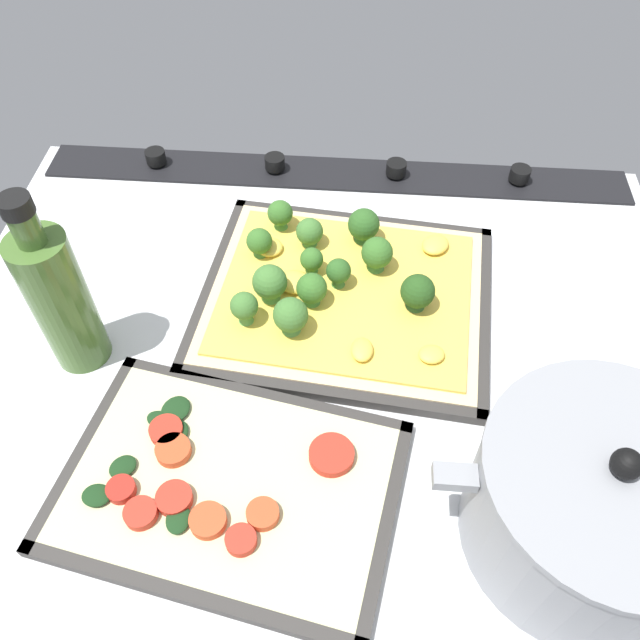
# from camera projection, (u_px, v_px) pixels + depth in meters

# --- Properties ---
(ground_plane) EXTENTS (0.85, 0.71, 0.03)m
(ground_plane) POSITION_uv_depth(u_px,v_px,m) (317.00, 368.00, 0.72)
(ground_plane) COLOR silver
(stove_control_panel) EXTENTS (0.81, 0.07, 0.03)m
(stove_control_panel) POSITION_uv_depth(u_px,v_px,m) (335.00, 172.00, 0.91)
(stove_control_panel) COLOR black
(stove_control_panel) RESTS_ON ground_plane
(baking_tray_front) EXTENTS (0.36, 0.31, 0.01)m
(baking_tray_front) POSITION_uv_depth(u_px,v_px,m) (345.00, 299.00, 0.76)
(baking_tray_front) COLOR #33302D
(baking_tray_front) RESTS_ON ground_plane
(broccoli_pizza) EXTENTS (0.33, 0.29, 0.06)m
(broccoli_pizza) POSITION_uv_depth(u_px,v_px,m) (337.00, 285.00, 0.75)
(broccoli_pizza) COLOR beige
(broccoli_pizza) RESTS_ON baking_tray_front
(baking_tray_back) EXTENTS (0.35, 0.27, 0.01)m
(baking_tray_back) POSITION_uv_depth(u_px,v_px,m) (229.00, 487.00, 0.61)
(baking_tray_back) COLOR #33302D
(baking_tray_back) RESTS_ON ground_plane
(veggie_pizza_back) EXTENTS (0.32, 0.24, 0.02)m
(veggie_pizza_back) POSITION_uv_depth(u_px,v_px,m) (224.00, 483.00, 0.60)
(veggie_pizza_back) COLOR beige
(veggie_pizza_back) RESTS_ON baking_tray_back
(cooking_pot) EXTENTS (0.28, 0.21, 0.15)m
(cooking_pot) POSITION_uv_depth(u_px,v_px,m) (594.00, 505.00, 0.54)
(cooking_pot) COLOR gray
(cooking_pot) RESTS_ON ground_plane
(oil_bottle) EXTENTS (0.06, 0.06, 0.22)m
(oil_bottle) POSITION_uv_depth(u_px,v_px,m) (60.00, 298.00, 0.64)
(oil_bottle) COLOR #476B2D
(oil_bottle) RESTS_ON ground_plane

